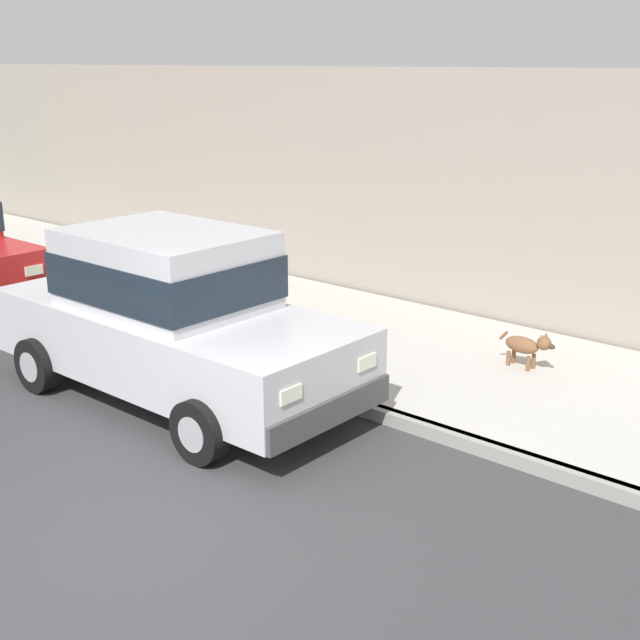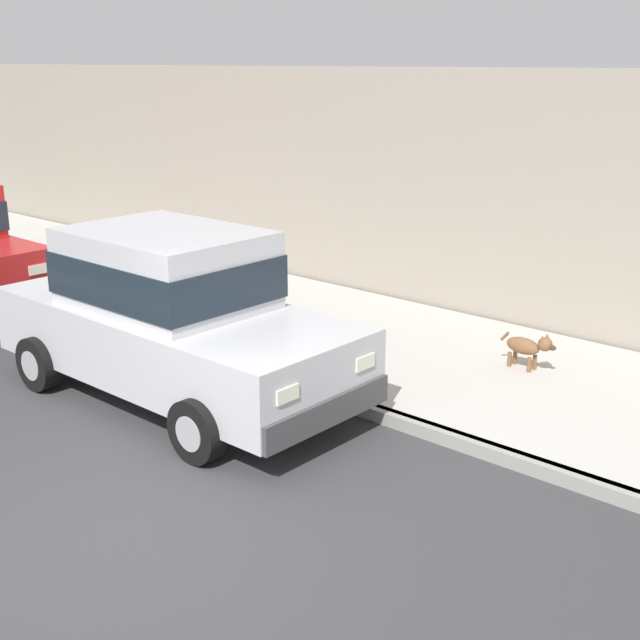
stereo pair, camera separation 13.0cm
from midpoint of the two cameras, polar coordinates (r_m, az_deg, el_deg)
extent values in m
plane|color=#38383A|center=(7.13, -12.34, -14.32)|extent=(80.00, 80.00, 0.00)
cube|color=gray|center=(9.09, 4.10, -6.25)|extent=(0.16, 64.00, 0.14)
cube|color=#B7B5AD|center=(10.48, 10.13, -3.24)|extent=(3.60, 64.00, 0.14)
cube|color=#BCBCC1|center=(9.53, -9.36, -1.28)|extent=(1.81, 4.50, 0.76)
cube|color=#BCBCC1|center=(9.39, -9.99, 3.49)|extent=(1.59, 2.10, 0.84)
cube|color=#19232D|center=(9.40, -9.97, 3.12)|extent=(1.63, 2.14, 0.46)
cube|color=#424243|center=(8.13, 0.71, -6.16)|extent=(1.76, 0.20, 0.28)
cube|color=#424243|center=(11.32, -16.42, -0.06)|extent=(1.76, 0.20, 0.28)
cylinder|color=black|center=(9.30, 0.57, -4.00)|extent=(0.22, 0.64, 0.64)
cylinder|color=#9E9EA3|center=(9.30, 0.57, -4.00)|extent=(0.24, 0.35, 0.35)
cylinder|color=black|center=(8.13, -7.83, -7.40)|extent=(0.22, 0.64, 0.64)
cylinder|color=#9E9EA3|center=(8.13, -7.83, -7.40)|extent=(0.24, 0.35, 0.35)
cylinder|color=black|center=(11.22, -10.27, -0.53)|extent=(0.22, 0.64, 0.64)
cylinder|color=#9E9EA3|center=(11.22, -10.27, -0.53)|extent=(0.24, 0.35, 0.35)
cylinder|color=black|center=(10.27, -18.13, -2.81)|extent=(0.22, 0.64, 0.64)
cylinder|color=#9E9EA3|center=(10.27, -18.13, -2.81)|extent=(0.24, 0.35, 0.35)
cube|color=#EAEACC|center=(8.38, 3.37, -2.84)|extent=(0.28, 0.08, 0.14)
cube|color=#EAEACC|center=(7.59, -1.87, -5.01)|extent=(0.28, 0.08, 0.14)
cube|color=#400A0A|center=(12.60, -20.31, 1.28)|extent=(1.69, 0.21, 0.28)
cylinder|color=black|center=(13.58, -18.40, 1.96)|extent=(0.22, 0.64, 0.64)
cylinder|color=#9E9EA3|center=(13.58, -18.40, 1.96)|extent=(0.24, 0.35, 0.35)
cube|color=#EAEACC|center=(12.73, -18.32, 3.29)|extent=(0.28, 0.08, 0.14)
ellipsoid|color=brown|center=(10.35, 13.91, -1.70)|extent=(0.23, 0.45, 0.20)
cylinder|color=brown|center=(10.39, 14.65, -2.79)|extent=(0.05, 0.05, 0.18)
cylinder|color=brown|center=(10.30, 14.30, -2.95)|extent=(0.05, 0.05, 0.18)
cylinder|color=brown|center=(10.53, 13.39, -2.44)|extent=(0.05, 0.05, 0.18)
cylinder|color=brown|center=(10.43, 13.03, -2.59)|extent=(0.05, 0.05, 0.18)
sphere|color=brown|center=(10.18, 15.32, -1.59)|extent=(0.17, 0.17, 0.17)
ellipsoid|color=#432C1C|center=(10.15, 15.75, -1.81)|extent=(0.08, 0.11, 0.06)
cone|color=brown|center=(10.20, 15.45, -1.06)|extent=(0.06, 0.06, 0.07)
cone|color=brown|center=(10.12, 15.16, -1.19)|extent=(0.06, 0.06, 0.07)
cylinder|color=brown|center=(10.46, 12.73, -1.07)|extent=(0.04, 0.12, 0.13)
cylinder|color=red|center=(11.47, -7.45, -0.79)|extent=(0.24, 0.24, 0.06)
cylinder|color=red|center=(11.38, -7.51, 0.67)|extent=(0.17, 0.17, 0.55)
sphere|color=red|center=(11.29, -7.57, 2.20)|extent=(0.15, 0.15, 0.15)
cylinder|color=red|center=(11.29, -7.97, 0.67)|extent=(0.10, 0.07, 0.07)
cylinder|color=red|center=(11.44, -7.06, 0.93)|extent=(0.10, 0.07, 0.07)
cube|color=#9E9384|center=(15.24, -4.19, 10.00)|extent=(0.50, 20.00, 3.58)
camera|label=1|loc=(0.07, -89.61, 0.12)|focal=47.36mm
camera|label=2|loc=(0.07, 90.39, -0.12)|focal=47.36mm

